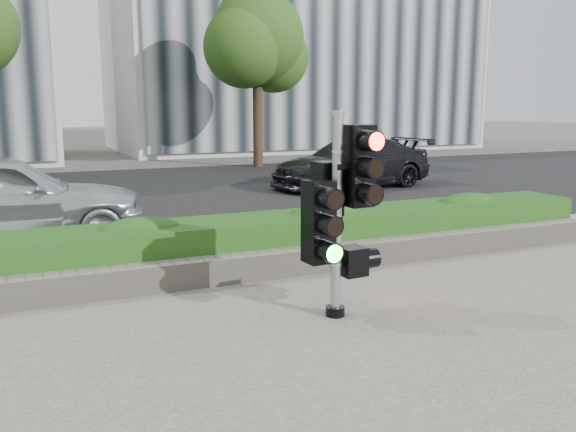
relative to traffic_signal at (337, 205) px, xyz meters
The scene contains 10 objects.
ground 1.35m from the traffic_signal, 152.32° to the right, with size 120.00×120.00×0.00m, color #51514C.
road 9.85m from the traffic_signal, 92.66° to the left, with size 60.00×13.00×0.02m, color black.
curb 3.18m from the traffic_signal, 98.84° to the left, with size 60.00×0.25×0.12m, color gray.
stone_wall 2.02m from the traffic_signal, 105.23° to the left, with size 12.00×0.32×0.34m, color gray.
hedge 2.51m from the traffic_signal, 101.08° to the left, with size 12.00×1.00×0.68m, color #367E27.
building_right 27.33m from the traffic_signal, 66.93° to the left, with size 18.00×10.00×12.00m, color #B7B7B2.
tree_right 16.44m from the traffic_signal, 71.81° to the left, with size 4.10×3.58×6.53m.
traffic_signal is the anchor object (origin of this frame).
car_silver 6.21m from the traffic_signal, 122.80° to the left, with size 1.81×4.49×1.53m, color silver.
car_dark 10.49m from the traffic_signal, 59.24° to the left, with size 1.89×4.66×1.35m, color black.
Camera 1 is at (-2.61, -5.34, 2.29)m, focal length 38.00 mm.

